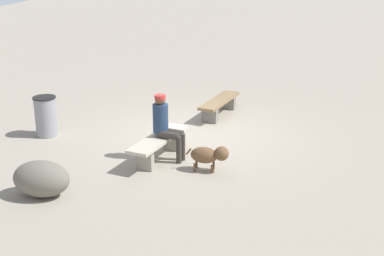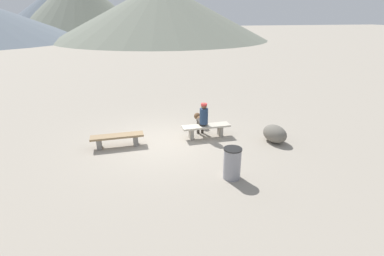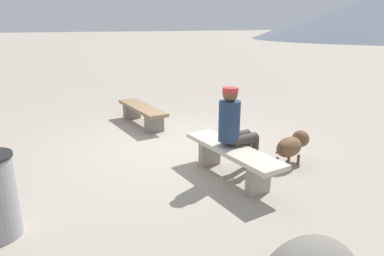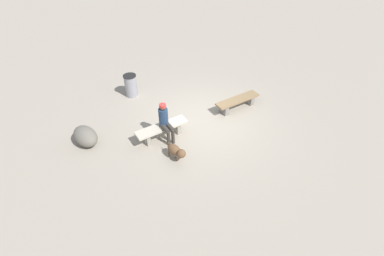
{
  "view_description": "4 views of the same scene",
  "coord_description": "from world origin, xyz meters",
  "px_view_note": "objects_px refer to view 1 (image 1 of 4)",
  "views": [
    {
      "loc": [
        9.71,
        4.98,
        3.96
      ],
      "look_at": [
        1.11,
        0.58,
        0.59
      ],
      "focal_mm": 47.51,
      "sensor_mm": 36.0,
      "label": 1
    },
    {
      "loc": [
        -1.13,
        -9.69,
        4.32
      ],
      "look_at": [
        1.09,
        0.18,
        0.38
      ],
      "focal_mm": 27.46,
      "sensor_mm": 36.0,
      "label": 2
    },
    {
      "loc": [
        5.24,
        -2.63,
        2.15
      ],
      "look_at": [
        0.17,
        0.24,
        0.36
      ],
      "focal_mm": 31.57,
      "sensor_mm": 36.0,
      "label": 3
    },
    {
      "loc": [
        4.51,
        7.15,
        6.62
      ],
      "look_at": [
        0.76,
        0.63,
        0.45
      ],
      "focal_mm": 27.68,
      "sensor_mm": 36.0,
      "label": 4
    }
  ],
  "objects_px": {
    "trash_bin": "(46,116)",
    "bench_left": "(219,104)",
    "bench_right": "(159,143)",
    "seated_person": "(165,123)",
    "boulder": "(41,179)",
    "dog": "(209,155)"
  },
  "relations": [
    {
      "from": "seated_person",
      "to": "trash_bin",
      "type": "xyz_separation_m",
      "value": [
        0.03,
        -3.08,
        -0.3
      ]
    },
    {
      "from": "seated_person",
      "to": "trash_bin",
      "type": "bearing_deg",
      "value": -91.83
    },
    {
      "from": "seated_person",
      "to": "boulder",
      "type": "relative_size",
      "value": 1.34
    },
    {
      "from": "bench_left",
      "to": "boulder",
      "type": "height_order",
      "value": "boulder"
    },
    {
      "from": "bench_right",
      "to": "seated_person",
      "type": "bearing_deg",
      "value": 131.56
    },
    {
      "from": "bench_right",
      "to": "trash_bin",
      "type": "height_order",
      "value": "trash_bin"
    },
    {
      "from": "bench_right",
      "to": "boulder",
      "type": "relative_size",
      "value": 1.83
    },
    {
      "from": "bench_left",
      "to": "trash_bin",
      "type": "height_order",
      "value": "trash_bin"
    },
    {
      "from": "boulder",
      "to": "seated_person",
      "type": "bearing_deg",
      "value": 156.06
    },
    {
      "from": "bench_left",
      "to": "trash_bin",
      "type": "bearing_deg",
      "value": -44.4
    },
    {
      "from": "seated_person",
      "to": "bench_right",
      "type": "bearing_deg",
      "value": -48.78
    },
    {
      "from": "trash_bin",
      "to": "bench_left",
      "type": "bearing_deg",
      "value": 137.69
    },
    {
      "from": "seated_person",
      "to": "boulder",
      "type": "xyz_separation_m",
      "value": [
        2.38,
        -1.06,
        -0.45
      ]
    },
    {
      "from": "dog",
      "to": "bench_left",
      "type": "bearing_deg",
      "value": 97.4
    },
    {
      "from": "bench_left",
      "to": "seated_person",
      "type": "xyz_separation_m",
      "value": [
        3.11,
        0.22,
        0.47
      ]
    },
    {
      "from": "bench_left",
      "to": "trash_bin",
      "type": "xyz_separation_m",
      "value": [
        3.15,
        -2.86,
        0.16
      ]
    },
    {
      "from": "bench_right",
      "to": "trash_bin",
      "type": "distance_m",
      "value": 2.99
    },
    {
      "from": "seated_person",
      "to": "dog",
      "type": "xyz_separation_m",
      "value": [
        0.15,
        1.03,
        -0.43
      ]
    },
    {
      "from": "bench_right",
      "to": "dog",
      "type": "height_order",
      "value": "dog"
    },
    {
      "from": "seated_person",
      "to": "dog",
      "type": "relative_size",
      "value": 1.63
    },
    {
      "from": "dog",
      "to": "boulder",
      "type": "relative_size",
      "value": 0.82
    },
    {
      "from": "bench_left",
      "to": "boulder",
      "type": "bearing_deg",
      "value": -10.8
    }
  ]
}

